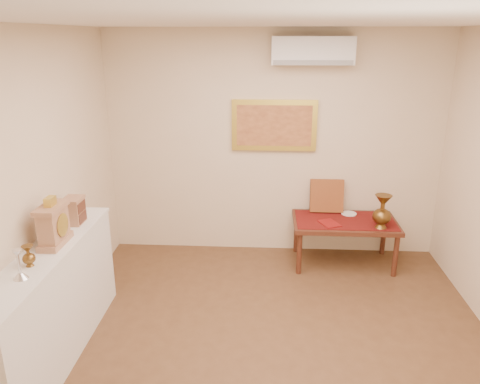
# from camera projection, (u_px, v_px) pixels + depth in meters

# --- Properties ---
(floor) EXTENTS (4.50, 4.50, 0.00)m
(floor) POSITION_uv_depth(u_px,v_px,m) (272.00, 363.00, 3.92)
(floor) COLOR brown
(floor) RESTS_ON ground
(ceiling) EXTENTS (4.50, 4.50, 0.00)m
(ceiling) POSITION_uv_depth(u_px,v_px,m) (282.00, 21.00, 3.05)
(ceiling) COLOR white
(ceiling) RESTS_ON ground
(wall_back) EXTENTS (4.00, 0.02, 2.70)m
(wall_back) POSITION_uv_depth(u_px,v_px,m) (274.00, 146.00, 5.61)
(wall_back) COLOR beige
(wall_back) RESTS_ON ground
(wall_left) EXTENTS (0.02, 4.50, 2.70)m
(wall_left) POSITION_uv_depth(u_px,v_px,m) (16.00, 208.00, 3.60)
(wall_left) COLOR beige
(wall_left) RESTS_ON ground
(candlestick) EXTENTS (0.11, 0.11, 0.22)m
(candlestick) POSITION_uv_depth(u_px,v_px,m) (19.00, 264.00, 3.27)
(candlestick) COLOR silver
(candlestick) RESTS_ON display_ledge
(brass_urn_small) EXTENTS (0.10, 0.10, 0.21)m
(brass_urn_small) POSITION_uv_depth(u_px,v_px,m) (28.00, 253.00, 3.45)
(brass_urn_small) COLOR brown
(brass_urn_small) RESTS_ON display_ledge
(table_cloth) EXTENTS (1.14, 0.59, 0.01)m
(table_cloth) POSITION_uv_depth(u_px,v_px,m) (345.00, 220.00, 5.47)
(table_cloth) COLOR #601210
(table_cloth) RESTS_ON low_table
(brass_urn_tall) EXTENTS (0.21, 0.21, 0.47)m
(brass_urn_tall) POSITION_uv_depth(u_px,v_px,m) (383.00, 208.00, 5.18)
(brass_urn_tall) COLOR brown
(brass_urn_tall) RESTS_ON table_cloth
(plate) EXTENTS (0.18, 0.18, 0.01)m
(plate) POSITION_uv_depth(u_px,v_px,m) (349.00, 214.00, 5.65)
(plate) COLOR silver
(plate) RESTS_ON table_cloth
(menu) EXTENTS (0.27, 0.30, 0.01)m
(menu) POSITION_uv_depth(u_px,v_px,m) (329.00, 223.00, 5.35)
(menu) COLOR maroon
(menu) RESTS_ON table_cloth
(cushion) EXTENTS (0.40, 0.18, 0.41)m
(cushion) POSITION_uv_depth(u_px,v_px,m) (327.00, 196.00, 5.68)
(cushion) COLOR maroon
(cushion) RESTS_ON table_cloth
(display_ledge) EXTENTS (0.37, 2.02, 0.98)m
(display_ledge) POSITION_uv_depth(u_px,v_px,m) (53.00, 305.00, 3.86)
(display_ledge) COLOR silver
(display_ledge) RESTS_ON floor
(mantel_clock) EXTENTS (0.17, 0.36, 0.41)m
(mantel_clock) POSITION_uv_depth(u_px,v_px,m) (54.00, 225.00, 3.78)
(mantel_clock) COLOR #AE7B59
(mantel_clock) RESTS_ON display_ledge
(wooden_chest) EXTENTS (0.16, 0.21, 0.24)m
(wooden_chest) POSITION_uv_depth(u_px,v_px,m) (74.00, 210.00, 4.23)
(wooden_chest) COLOR #AE7B59
(wooden_chest) RESTS_ON display_ledge
(low_table) EXTENTS (1.20, 0.70, 0.55)m
(low_table) POSITION_uv_depth(u_px,v_px,m) (345.00, 226.00, 5.49)
(low_table) COLOR #4F2517
(low_table) RESTS_ON floor
(painting) EXTENTS (1.00, 0.06, 0.60)m
(painting) POSITION_uv_depth(u_px,v_px,m) (274.00, 125.00, 5.51)
(painting) COLOR gold
(painting) RESTS_ON wall_back
(ac_unit) EXTENTS (0.90, 0.25, 0.30)m
(ac_unit) POSITION_uv_depth(u_px,v_px,m) (313.00, 51.00, 5.12)
(ac_unit) COLOR silver
(ac_unit) RESTS_ON wall_back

